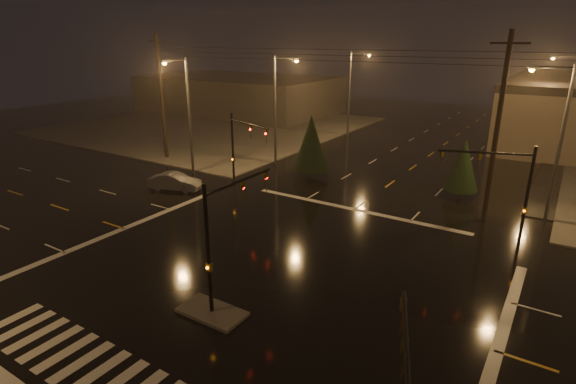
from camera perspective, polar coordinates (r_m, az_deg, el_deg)
name	(u,v)px	position (r m, az deg, el deg)	size (l,w,h in m)	color
ground	(265,275)	(23.36, -2.98, -10.49)	(140.00, 140.00, 0.00)	black
sidewalk_nw	(213,125)	(63.63, -9.45, 8.36)	(36.00, 36.00, 0.12)	#43413C
median_island	(212,312)	(20.69, -9.63, -14.78)	(3.00, 1.60, 0.15)	#43413C
crosswalk	(116,383)	(18.16, -20.96, -21.69)	(15.00, 2.60, 0.01)	beige
stop_bar_far	(355,210)	(32.08, 8.48, -2.21)	(16.00, 0.50, 0.01)	beige
commercial_block	(239,94)	(75.48, -6.30, 12.24)	(30.00, 18.00, 5.60)	#3D3936
signal_mast_median	(222,228)	(19.54, -8.40, -4.54)	(0.25, 4.59, 6.00)	black
signal_mast_ne	(508,184)	(27.80, 26.18, 0.92)	(4.84, 1.86, 6.00)	black
signal_mast_nw	(240,143)	(35.02, -6.17, 6.17)	(4.84, 1.86, 6.00)	black
streetlight_1	(278,104)	(41.90, -1.30, 11.17)	(2.77, 0.32, 10.00)	#38383A
streetlight_2	(352,88)	(55.81, 8.11, 12.94)	(2.77, 0.32, 10.00)	#38383A
streetlight_3	(556,134)	(32.98, 30.93, 6.37)	(2.77, 0.32, 10.00)	#38383A
streetlight_4	(569,99)	(52.79, 32.07, 9.96)	(2.77, 0.32, 10.00)	#38383A
streetlight_5	(186,109)	(39.72, -12.80, 10.28)	(0.32, 2.77, 10.00)	#38383A
utility_pole_0	(162,97)	(45.92, -15.74, 11.58)	(2.20, 0.32, 12.00)	black
utility_pole_1	(497,128)	(31.19, 25.02, 7.33)	(2.20, 0.32, 12.00)	black
conifer_3	(311,143)	(38.40, 2.95, 6.28)	(3.03, 3.03, 5.43)	black
conifer_4	(463,165)	(35.59, 21.37, 3.21)	(2.45, 2.45, 4.52)	black
car_crossing	(175,182)	(36.71, -14.12, 1.27)	(1.45, 4.15, 1.37)	slate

